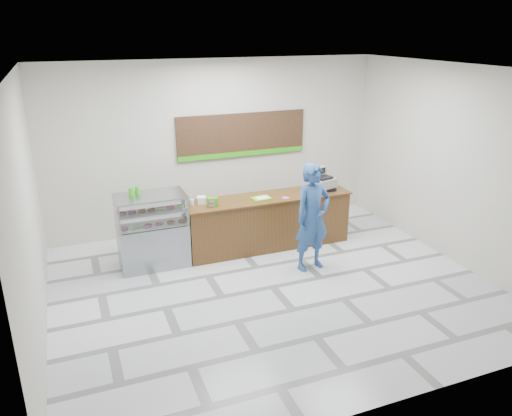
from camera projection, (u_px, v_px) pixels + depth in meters
name	position (u px, v px, depth m)	size (l,w,h in m)	color
floor	(273.00, 287.00, 8.29)	(7.00, 7.00, 0.00)	silver
back_wall	(217.00, 146.00, 10.31)	(7.00, 7.00, 0.00)	beige
ceiling	(276.00, 70.00, 7.09)	(7.00, 7.00, 0.00)	silver
sales_counter	(268.00, 222.00, 9.66)	(3.26, 0.76, 1.03)	brown
display_case	(152.00, 230.00, 8.84)	(1.22, 0.72, 1.33)	gray
menu_board	(242.00, 136.00, 10.40)	(2.80, 0.06, 0.90)	black
cash_register	(321.00, 182.00, 9.86)	(0.56, 0.57, 0.42)	black
card_terminal	(314.00, 189.00, 9.87)	(0.09, 0.18, 0.04)	black
serving_tray	(261.00, 198.00, 9.37)	(0.38, 0.29, 0.02)	#55C801
napkin_box	(202.00, 200.00, 9.11)	(0.15, 0.15, 0.13)	white
straw_cup	(192.00, 202.00, 9.00)	(0.07, 0.07, 0.11)	silver
promo_box	(213.00, 202.00, 8.95)	(0.18, 0.12, 0.16)	#2FA413
donut_decal	(285.00, 198.00, 9.42)	(0.15, 0.15, 0.00)	#CF508B
green_cup_left	(131.00, 192.00, 8.58)	(0.09, 0.09, 0.14)	#2FA413
green_cup_right	(137.00, 190.00, 8.68)	(0.08, 0.08, 0.13)	#2FA413
customer	(313.00, 217.00, 8.65)	(0.70, 0.46, 1.92)	#284E8B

